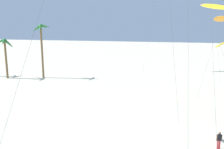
{
  "coord_description": "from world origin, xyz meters",
  "views": [
    {
      "loc": [
        6.04,
        0.5,
        10.89
      ],
      "look_at": [
        0.84,
        22.39,
        6.23
      ],
      "focal_mm": 39.73,
      "sensor_mm": 36.0,
      "label": 1
    }
  ],
  "objects_px": {
    "palm_tree_1": "(5,47)",
    "palm_tree_2": "(41,36)",
    "flying_kite_2": "(215,7)",
    "person_foreground_walker": "(219,140)",
    "flying_kite_8": "(220,45)",
    "flying_kite_4": "(220,19)"
  },
  "relations": [
    {
      "from": "flying_kite_2",
      "to": "person_foreground_walker",
      "type": "relative_size",
      "value": 9.4
    },
    {
      "from": "palm_tree_1",
      "to": "flying_kite_2",
      "type": "distance_m",
      "value": 43.26
    },
    {
      "from": "flying_kite_2",
      "to": "palm_tree_1",
      "type": "bearing_deg",
      "value": -161.83
    },
    {
      "from": "flying_kite_2",
      "to": "person_foreground_walker",
      "type": "height_order",
      "value": "flying_kite_2"
    },
    {
      "from": "palm_tree_1",
      "to": "person_foreground_walker",
      "type": "height_order",
      "value": "palm_tree_1"
    },
    {
      "from": "palm_tree_1",
      "to": "palm_tree_2",
      "type": "xyz_separation_m",
      "value": [
        6.86,
        2.15,
        2.1
      ]
    },
    {
      "from": "flying_kite_2",
      "to": "palm_tree_2",
      "type": "bearing_deg",
      "value": -161.68
    },
    {
      "from": "palm_tree_2",
      "to": "flying_kite_4",
      "type": "xyz_separation_m",
      "value": [
        32.13,
        -3.84,
        3.13
      ]
    },
    {
      "from": "flying_kite_4",
      "to": "flying_kite_2",
      "type": "bearing_deg",
      "value": 84.6
    },
    {
      "from": "person_foreground_walker",
      "to": "flying_kite_2",
      "type": "bearing_deg",
      "value": 83.35
    },
    {
      "from": "flying_kite_2",
      "to": "flying_kite_8",
      "type": "height_order",
      "value": "flying_kite_2"
    },
    {
      "from": "flying_kite_8",
      "to": "flying_kite_4",
      "type": "bearing_deg",
      "value": 81.43
    },
    {
      "from": "flying_kite_4",
      "to": "flying_kite_8",
      "type": "height_order",
      "value": "flying_kite_4"
    },
    {
      "from": "flying_kite_8",
      "to": "palm_tree_2",
      "type": "bearing_deg",
      "value": 155.35
    },
    {
      "from": "flying_kite_8",
      "to": "flying_kite_2",
      "type": "bearing_deg",
      "value": 83.31
    },
    {
      "from": "palm_tree_1",
      "to": "flying_kite_8",
      "type": "xyz_separation_m",
      "value": [
        37.46,
        -11.89,
        2.16
      ]
    },
    {
      "from": "flying_kite_4",
      "to": "person_foreground_walker",
      "type": "distance_m",
      "value": 22.22
    },
    {
      "from": "palm_tree_1",
      "to": "palm_tree_2",
      "type": "distance_m",
      "value": 7.49
    },
    {
      "from": "palm_tree_2",
      "to": "flying_kite_2",
      "type": "xyz_separation_m",
      "value": [
        33.55,
        11.11,
        5.85
      ]
    },
    {
      "from": "flying_kite_8",
      "to": "person_foreground_walker",
      "type": "height_order",
      "value": "flying_kite_8"
    },
    {
      "from": "flying_kite_2",
      "to": "flying_kite_4",
      "type": "height_order",
      "value": "flying_kite_2"
    },
    {
      "from": "person_foreground_walker",
      "to": "palm_tree_1",
      "type": "bearing_deg",
      "value": 149.99
    }
  ]
}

